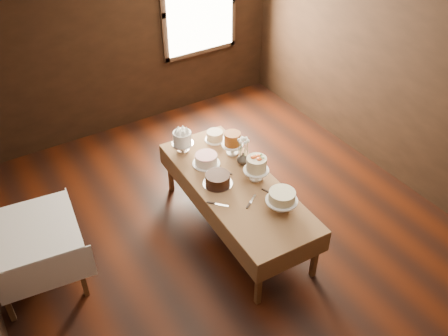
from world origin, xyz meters
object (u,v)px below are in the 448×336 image
cake_speckled (215,136)px  cake_cream (282,201)px  display_table (236,187)px  cake_chocolate (218,180)px  cake_meringue (183,142)px  flower_vase (243,159)px  cake_lattice (206,160)px  cake_flowers (256,170)px  cake_server_c (221,169)px  cake_caramel (232,144)px  cake_server_a (253,199)px  cake_server_b (274,195)px  side_table (30,236)px  cake_server_e (222,205)px

cake_speckled → cake_cream: (-0.07, -1.45, 0.05)m
display_table → cake_chocolate: cake_chocolate is taller
cake_meringue → flower_vase: bearing=-51.9°
cake_lattice → cake_flowers: cake_flowers is taller
cake_chocolate → cake_server_c: bearing=50.1°
cake_lattice → display_table: bearing=-79.1°
display_table → cake_lattice: 0.51m
cake_caramel → cake_server_a: (-0.27, -0.81, -0.12)m
cake_flowers → cake_lattice: bearing=122.1°
display_table → flower_vase: bearing=44.6°
cake_chocolate → cake_server_b: cake_chocolate is taller
cake_server_a → cake_server_c: 0.62m
display_table → cake_cream: 0.63m
cake_caramel → cake_cream: 1.10m
side_table → cake_chocolate: (1.97, -0.31, 0.08)m
cake_meringue → cake_server_a: bearing=-79.8°
cake_cream → cake_server_c: bearing=100.8°
cake_meringue → cake_cream: size_ratio=0.78×
cake_speckled → cake_flowers: bearing=-90.6°
cake_lattice → cake_server_e: size_ratio=1.36×
cake_speckled → side_table: bearing=-169.5°
cake_flowers → cake_cream: 0.55m
cake_lattice → cake_server_b: size_ratio=1.36×
cake_flowers → cake_server_c: size_ratio=1.23×
cake_flowers → cake_server_e: bearing=-162.7°
display_table → cake_chocolate: size_ratio=6.76×
cake_speckled → cake_cream: bearing=-92.8°
cake_server_c → display_table: bearing=163.9°
cake_cream → cake_server_e: bearing=143.1°
cake_speckled → cake_meringue: bearing=179.5°
cake_speckled → cake_lattice: cake_speckled is taller
side_table → cake_speckled: 2.43m
display_table → cake_chocolate: bearing=148.9°
flower_vase → cake_speckled: bearing=92.0°
cake_server_c → flower_vase: (0.27, -0.05, 0.07)m
cake_chocolate → cake_flowers: bearing=-19.6°
cake_lattice → cake_flowers: bearing=-57.9°
cake_speckled → cake_caramel: size_ratio=0.95×
side_table → cake_meringue: 2.00m
cake_caramel → cake_server_c: cake_caramel is taller
cake_server_b → cake_flowers: bearing=161.6°
cake_server_c → flower_vase: size_ratio=1.61×
cake_cream → cake_server_c: 0.92m
cake_server_a → cake_server_c: (-0.01, 0.62, 0.00)m
cake_server_e → cake_server_b: bearing=30.2°
display_table → cake_server_b: size_ratio=9.39×
cake_meringue → cake_caramel: 0.60m
cake_chocolate → cake_flowers: (0.41, -0.15, 0.07)m
cake_server_b → cake_server_c: bearing=179.8°
cake_lattice → cake_server_b: bearing=-69.0°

